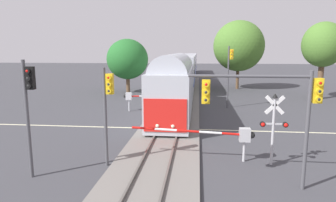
{
  "coord_description": "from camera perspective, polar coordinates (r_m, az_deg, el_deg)",
  "views": [
    {
      "loc": [
        2.05,
        -21.28,
        5.79
      ],
      "look_at": [
        -0.19,
        0.61,
        2.0
      ],
      "focal_mm": 31.63,
      "sensor_mm": 36.0,
      "label": 1
    }
  ],
  "objects": [
    {
      "name": "commuter_train",
      "position": [
        49.08,
        3.46,
        6.17
      ],
      "size": [
        3.04,
        65.19,
        5.16
      ],
      "color": "#B2B7C1",
      "rests_on": "railway_track"
    },
    {
      "name": "traffic_signal_near_right",
      "position": [
        12.7,
        19.41,
        0.11
      ],
      "size": [
        5.32,
        0.38,
        5.0
      ],
      "color": "#4C4C51",
      "rests_on": "ground"
    },
    {
      "name": "railway_track",
      "position": [
        22.12,
        0.32,
        -5.14
      ],
      "size": [
        4.4,
        80.0,
        0.32
      ],
      "color": "slate",
      "rests_on": "ground"
    },
    {
      "name": "road_centre_stripe",
      "position": [
        22.15,
        0.32,
        -5.37
      ],
      "size": [
        44.0,
        0.2,
        0.01
      ],
      "color": "beige",
      "rests_on": "ground"
    },
    {
      "name": "oak_behind_train",
      "position": [
        40.95,
        -7.81,
        7.97
      ],
      "size": [
        5.61,
        5.61,
        7.31
      ],
      "color": "brown",
      "rests_on": "ground"
    },
    {
      "name": "traffic_signal_near_left",
      "position": [
        14.42,
        -25.27,
        0.15
      ],
      "size": [
        0.53,
        0.38,
        5.39
      ],
      "color": "#4C4C51",
      "rests_on": "ground"
    },
    {
      "name": "elm_centre_background",
      "position": [
        45.86,
        13.47,
        10.26
      ],
      "size": [
        7.47,
        7.47,
        10.14
      ],
      "color": "brown",
      "rests_on": "ground"
    },
    {
      "name": "crossing_gate_near",
      "position": [
        15.86,
        11.68,
        -6.42
      ],
      "size": [
        6.5,
        0.4,
        1.8
      ],
      "color": "#B7B7BC",
      "rests_on": "ground"
    },
    {
      "name": "traffic_signal_median",
      "position": [
        14.77,
        -11.58,
        0.02
      ],
      "size": [
        0.53,
        0.38,
        4.97
      ],
      "color": "#4C4C51",
      "rests_on": "ground"
    },
    {
      "name": "traffic_signal_far_side",
      "position": [
        30.3,
        11.79,
        6.42
      ],
      "size": [
        0.53,
        0.38,
        6.19
      ],
      "color": "#4C4C51",
      "rests_on": "ground"
    },
    {
      "name": "maple_right_background",
      "position": [
        39.6,
        27.75,
        9.53
      ],
      "size": [
        4.81,
        4.81,
        9.06
      ],
      "color": "brown",
      "rests_on": "ground"
    },
    {
      "name": "ground_plane",
      "position": [
        22.15,
        0.32,
        -5.38
      ],
      "size": [
        220.0,
        220.0,
        0.0
      ],
      "primitive_type": "plane",
      "color": "#3D3D42"
    },
    {
      "name": "crossing_signal_mast",
      "position": [
        15.68,
        19.71,
        -3.81
      ],
      "size": [
        1.36,
        0.44,
        3.69
      ],
      "color": "#B2B2B7",
      "rests_on": "ground"
    },
    {
      "name": "crossing_gate_far",
      "position": [
        28.38,
        -6.36,
        0.81
      ],
      "size": [
        5.65,
        0.4,
        1.8
      ],
      "color": "#B7B7BC",
      "rests_on": "ground"
    }
  ]
}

